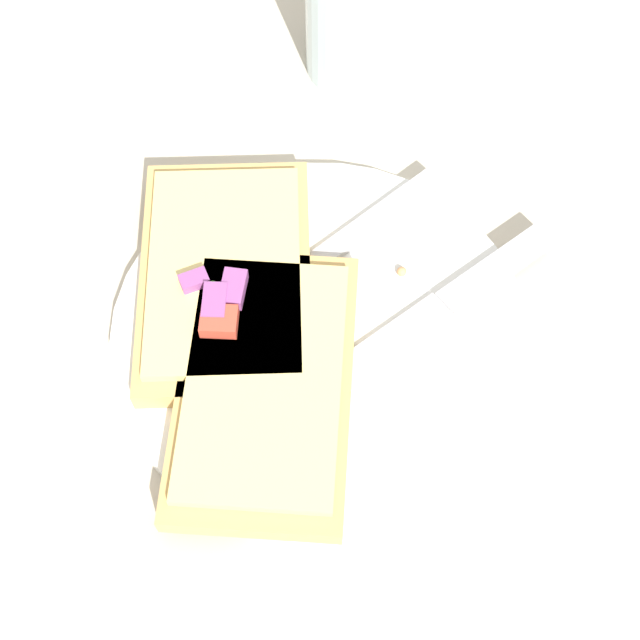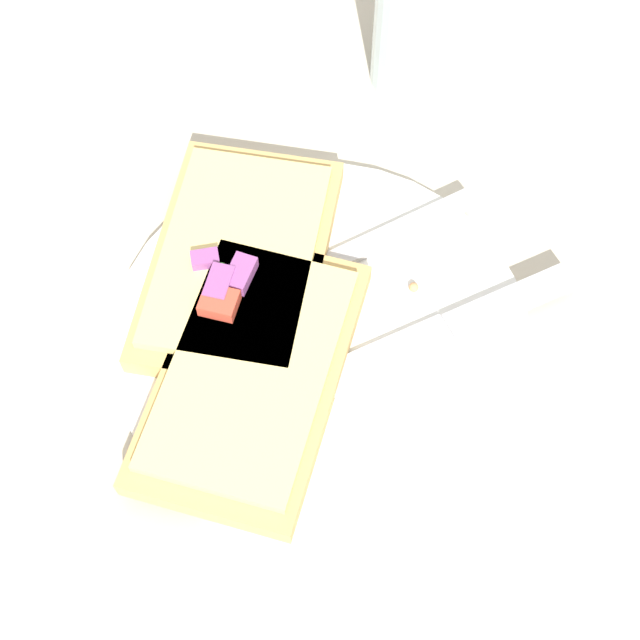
# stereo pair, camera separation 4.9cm
# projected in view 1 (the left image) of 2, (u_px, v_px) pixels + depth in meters

# --- Properties ---
(ground_plane) EXTENTS (4.00, 4.00, 0.00)m
(ground_plane) POSITION_uv_depth(u_px,v_px,m) (320.00, 338.00, 0.51)
(ground_plane) COLOR #BCB29E
(plate) EXTENTS (0.24, 0.24, 0.01)m
(plate) POSITION_uv_depth(u_px,v_px,m) (320.00, 333.00, 0.51)
(plate) COLOR white
(plate) RESTS_ON ground
(fork) EXTENTS (0.20, 0.09, 0.01)m
(fork) POSITION_uv_depth(u_px,v_px,m) (296.00, 276.00, 0.52)
(fork) COLOR #B7B7BC
(fork) RESTS_ON plate
(knife) EXTENTS (0.21, 0.10, 0.01)m
(knife) POSITION_uv_depth(u_px,v_px,m) (432.00, 314.00, 0.50)
(knife) COLOR #B7B7BC
(knife) RESTS_ON plate
(pizza_slice_main) EXTENTS (0.18, 0.15, 0.03)m
(pizza_slice_main) POSITION_uv_depth(u_px,v_px,m) (264.00, 382.00, 0.48)
(pizza_slice_main) COLOR tan
(pizza_slice_main) RESTS_ON plate
(pizza_slice_corner) EXTENTS (0.18, 0.16, 0.03)m
(pizza_slice_corner) POSITION_uv_depth(u_px,v_px,m) (229.00, 270.00, 0.51)
(pizza_slice_corner) COLOR tan
(pizza_slice_corner) RESTS_ON plate
(crumb_scatter) EXTENTS (0.06, 0.04, 0.01)m
(crumb_scatter) POSITION_uv_depth(u_px,v_px,m) (324.00, 303.00, 0.50)
(crumb_scatter) COLOR tan
(crumb_scatter) RESTS_ON plate
(drinking_glass) EXTENTS (0.07, 0.07, 0.09)m
(drinking_glass) POSITION_uv_depth(u_px,v_px,m) (362.00, 13.00, 0.58)
(drinking_glass) COLOR silver
(drinking_glass) RESTS_ON ground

